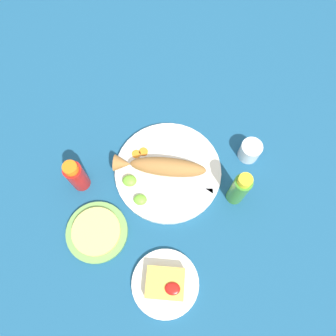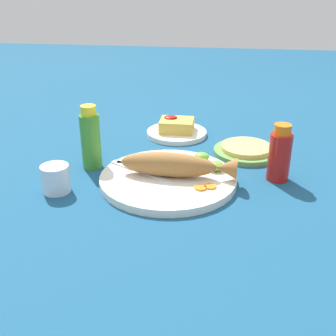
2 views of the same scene
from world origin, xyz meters
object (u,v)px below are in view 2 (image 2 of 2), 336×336
Objects in this scene: fork_far at (149,163)px; tortilla_plate at (246,152)px; fried_fish at (176,165)px; main_plate at (168,179)px; hot_sauce_bottle_red at (280,154)px; hot_sauce_bottle_green at (91,139)px; salt_cup at (56,180)px; side_plate_fries at (177,133)px; fork_near at (136,170)px.

tortilla_plate is (-0.25, -0.14, -0.01)m from fork_far.
fork_far is at bearing -37.73° from fried_fish.
hot_sauce_bottle_red is (-0.26, -0.05, 0.06)m from main_plate.
hot_sauce_bottle_green reaches higher than salt_cup.
side_plate_fries is 0.24m from tortilla_plate.
side_plate_fries is (0.02, -0.32, -0.00)m from main_plate.
fried_fish reaches higher than salt_cup.
fork_near is 0.34m from hot_sauce_bottle_red.
fried_fish reaches higher than fork_far.
main_plate is at bearing 46.86° from tortilla_plate.
hot_sauce_bottle_red reaches higher than fork_far.
hot_sauce_bottle_green is (0.15, 0.00, 0.06)m from fork_far.
fork_far is 0.28m from tortilla_plate.
tortilla_plate is at bearing -155.57° from fork_far.
fork_far is 0.32m from hot_sauce_bottle_red.
tortilla_plate is (0.07, -0.14, -0.06)m from hot_sauce_bottle_red.
fried_fish is at bearing 136.07° from fork_far.
side_plate_fries is at bearing -119.41° from salt_cup.
tortilla_plate is at bearing -128.45° from fried_fish.
tortilla_plate is at bearing 149.32° from side_plate_fries.
main_plate is at bearing -162.18° from salt_cup.
fork_far is 1.34× the size of hot_sauce_bottle_red.
side_plate_fries is (0.04, -0.32, -0.04)m from fried_fish.
fork_near is 0.91× the size of side_plate_fries.
fried_fish is 0.33m from side_plate_fries.
salt_cup is 0.35× the size of side_plate_fries.
fork_far is at bearing 29.17° from tortilla_plate.
fork_far is at bearing -179.08° from hot_sauce_bottle_green.
fried_fish is 1.65× the size of fork_near.
tortilla_plate is at bearing -147.18° from salt_cup.
salt_cup is (0.04, 0.14, -0.05)m from hot_sauce_bottle_green.
fried_fish is 0.10m from fork_far.
fried_fish is at bearing -159.79° from fork_near.
hot_sauce_bottle_green is at bearing -16.59° from main_plate.
fork_near is at bearing 78.46° from side_plate_fries.
salt_cup is (0.19, 0.14, 0.01)m from fork_far.
hot_sauce_bottle_green reaches higher than fried_fish.
hot_sauce_bottle_green is 2.54× the size of salt_cup.
tortilla_plate is at bearing -64.04° from hot_sauce_bottle_red.
hot_sauce_bottle_green reaches higher than fork_far.
hot_sauce_bottle_red is at bearing 173.83° from fork_far.
fried_fish reaches higher than fork_near.
hot_sauce_bottle_green reaches higher than hot_sauce_bottle_red.
salt_cup is at bearing 14.90° from hot_sauce_bottle_red.
salt_cup reaches higher than tortilla_plate.
main_plate is at bearing 0.00° from fried_fish.
main_plate is 0.09m from fork_far.
hot_sauce_bottle_red is (-0.34, -0.04, 0.04)m from fork_near.
main_plate is 5.05× the size of salt_cup.
fried_fish is at bearing 178.54° from main_plate.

